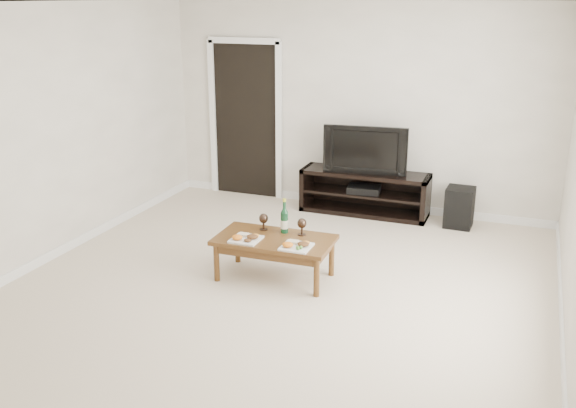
{
  "coord_description": "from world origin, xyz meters",
  "views": [
    {
      "loc": [
        2.08,
        -5.08,
        2.65
      ],
      "look_at": [
        -0.07,
        0.5,
        0.7
      ],
      "focal_mm": 40.0,
      "sensor_mm": 36.0,
      "label": 1
    }
  ],
  "objects_px": {
    "media_console": "(364,193)",
    "subwoofer": "(459,207)",
    "television": "(366,148)",
    "coffee_table": "(275,258)"
  },
  "relations": [
    {
      "from": "television",
      "to": "subwoofer",
      "type": "distance_m",
      "value": 1.33
    },
    {
      "from": "media_console",
      "to": "television",
      "type": "bearing_deg",
      "value": 0.0
    },
    {
      "from": "media_console",
      "to": "coffee_table",
      "type": "bearing_deg",
      "value": -98.07
    },
    {
      "from": "television",
      "to": "subwoofer",
      "type": "xyz_separation_m",
      "value": [
        1.18,
        -0.06,
        -0.61
      ]
    },
    {
      "from": "television",
      "to": "media_console",
      "type": "bearing_deg",
      "value": 0.0
    },
    {
      "from": "subwoofer",
      "to": "coffee_table",
      "type": "relative_size",
      "value": 0.42
    },
    {
      "from": "media_console",
      "to": "subwoofer",
      "type": "distance_m",
      "value": 1.18
    },
    {
      "from": "media_console",
      "to": "coffee_table",
      "type": "height_order",
      "value": "media_console"
    },
    {
      "from": "television",
      "to": "coffee_table",
      "type": "height_order",
      "value": "television"
    },
    {
      "from": "media_console",
      "to": "television",
      "type": "xyz_separation_m",
      "value": [
        0.0,
        0.0,
        0.57
      ]
    }
  ]
}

